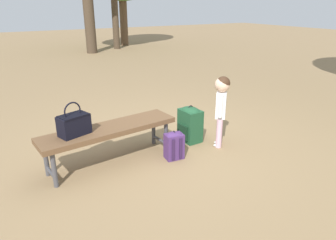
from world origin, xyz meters
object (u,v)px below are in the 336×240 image
(handbag, at_px, (74,124))
(child_standing, at_px, (221,101))
(park_bench, at_px, (110,132))
(backpack_large, at_px, (190,123))
(backpack_small, at_px, (174,145))

(handbag, height_order, child_standing, child_standing)
(park_bench, bearing_deg, handbag, -176.79)
(child_standing, height_order, backpack_large, child_standing)
(backpack_large, xyz_separation_m, backpack_small, (-0.45, -0.33, -0.07))
(handbag, bearing_deg, backpack_small, -13.57)
(park_bench, distance_m, handbag, 0.43)
(handbag, distance_m, backpack_small, 1.19)
(handbag, bearing_deg, child_standing, -8.38)
(backpack_large, bearing_deg, child_standing, -53.95)
(handbag, distance_m, backpack_large, 1.58)
(child_standing, xyz_separation_m, backpack_small, (-0.70, 0.00, -0.44))
(park_bench, distance_m, backpack_small, 0.78)
(park_bench, relative_size, backpack_large, 3.21)
(handbag, xyz_separation_m, backpack_small, (1.09, -0.26, -0.40))
(backpack_small, bearing_deg, backpack_large, 36.05)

